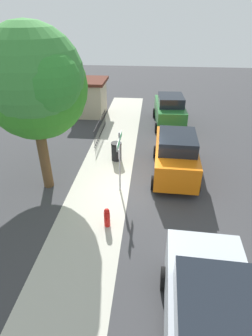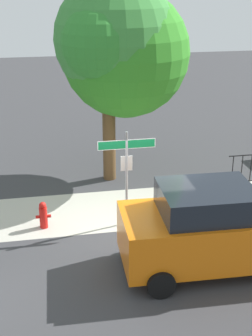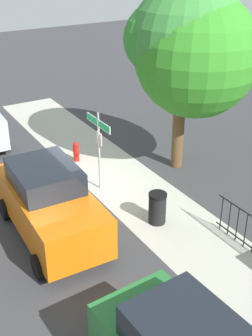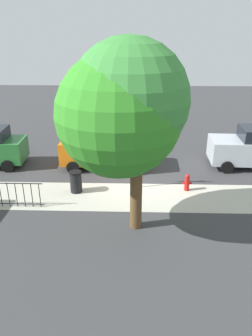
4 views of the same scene
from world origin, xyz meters
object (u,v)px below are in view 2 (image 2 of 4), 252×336
Objects in this scene: car_orange at (214,229)px; fire_hydrant at (43,215)px; trash_bin at (212,193)px; shade_tree at (117,46)px; street_sign at (127,161)px.

car_orange reaches higher than fire_hydrant.
car_orange is at bearing -109.82° from trash_bin.
fire_hydrant is (-2.60, -3.03, -4.06)m from shade_tree.
street_sign is 2.78× the size of trash_bin.
street_sign is 2.77m from fire_hydrant.
trash_bin is at bearing 71.77° from car_orange.
street_sign is 4.12m from shade_tree.
car_orange is 4.55× the size of trash_bin.
shade_tree is at bearing 49.38° from fire_hydrant.
car_orange is 5.72× the size of fire_hydrant.
trash_bin is at bearing 3.45° from fire_hydrant.
shade_tree is 5.70m from fire_hydrant.
shade_tree reaches higher than trash_bin.
street_sign is at bearing -4.93° from fire_hydrant.
shade_tree is 5.36m from trash_bin.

